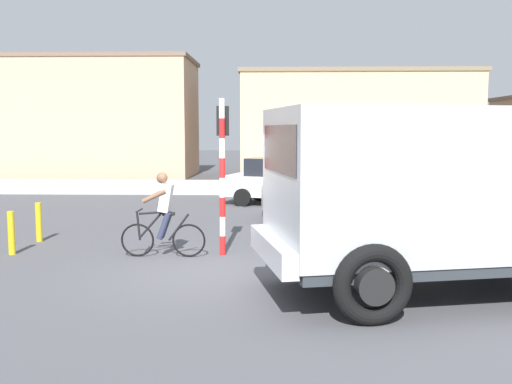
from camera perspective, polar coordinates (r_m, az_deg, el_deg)
The scene contains 12 objects.
ground_plane at distance 10.57m, azimuth -3.42°, elevation -7.95°, with size 120.00×120.00×0.00m, color #4C4C51.
sidewalk_far at distance 25.17m, azimuth -0.37°, elevation 0.51°, with size 80.00×5.00×0.16m, color #ADADA8.
truck_foreground at distance 9.46m, azimuth 17.65°, elevation 0.35°, with size 5.81×3.64×2.90m.
cyclist at distance 11.84m, azimuth -9.11°, elevation -2.22°, with size 1.73×0.50×1.72m.
traffic_light_pole at distance 11.83m, azimuth -3.32°, elevation 3.70°, with size 0.24×0.43×3.20m.
car_red_near at distance 16.89m, azimuth 7.27°, elevation 0.16°, with size 4.08×2.04×1.60m.
car_white_mid at distance 21.84m, azimuth 19.05°, elevation 1.24°, with size 4.19×2.28×1.60m.
car_far_side at distance 19.83m, azimuth 2.77°, elevation 1.10°, with size 4.32×2.80×1.60m.
bollard_near at distance 12.99m, azimuth -22.94°, elevation -3.74°, with size 0.14×0.14×0.90m, color gold.
bollard_far at distance 14.26m, azimuth -20.60°, elevation -2.80°, with size 0.14×0.14×0.90m, color gold.
building_corner_left at distance 33.24m, azimuth -16.06°, elevation 7.03°, with size 11.52×5.65×6.37m.
building_mid_block at distance 32.08m, azimuth 9.54°, elevation 6.50°, with size 12.14×6.91×5.56m.
Camera 1 is at (0.94, -10.21, 2.59)m, focal length 40.63 mm.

